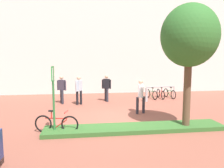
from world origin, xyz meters
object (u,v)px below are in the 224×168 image
person_shirt_white (79,88)px  person_suited_dark (62,88)px  parking_sign_post (53,90)px  bollard_steel (146,95)px  bike_at_sign (57,124)px  person_suited_navy (106,86)px  person_shirt_blue (141,94)px  bike_rack_cluster (161,93)px  tree_sidewalk (189,37)px

person_shirt_white → person_suited_dark: bearing=157.7°
parking_sign_post → bollard_steel: (5.10, 5.32, -1.18)m
bike_at_sign → person_shirt_white: 4.98m
person_suited_navy → person_shirt_blue: size_ratio=1.00×
person_suited_navy → person_suited_dark: same height
parking_sign_post → bike_at_sign: (0.06, 0.12, -1.28)m
person_shirt_blue → bike_rack_cluster: bearing=57.4°
parking_sign_post → person_suited_navy: parking_sign_post is taller
person_suited_navy → person_shirt_white: size_ratio=1.00×
bike_at_sign → person_suited_navy: (2.50, 5.63, 0.63)m
bike_rack_cluster → person_suited_dark: size_ratio=1.22×
bollard_steel → person_shirt_blue: 3.12m
tree_sidewalk → person_shirt_white: tree_sidewalk is taller
bike_rack_cluster → person_suited_navy: size_ratio=1.22×
person_shirt_blue → bike_at_sign: bearing=-148.6°
bike_at_sign → person_suited_navy: person_suited_navy is taller
bike_rack_cluster → person_suited_dark: (-6.67, -0.96, 0.63)m
tree_sidewalk → parking_sign_post: (-5.08, 0.11, -1.96)m
bollard_steel → person_suited_dark: person_suited_dark is taller
bike_rack_cluster → person_shirt_blue: 4.70m
bike_at_sign → person_suited_dark: size_ratio=0.96×
tree_sidewalk → person_suited_dark: (-5.31, 5.55, -2.61)m
person_suited_navy → bollard_steel: bearing=-9.7°
person_shirt_white → parking_sign_post: bearing=-99.3°
parking_sign_post → bollard_steel: 7.46m
tree_sidewalk → bike_rack_cluster: size_ratio=2.29×
parking_sign_post → bike_rack_cluster: bearing=44.8°
parking_sign_post → person_shirt_white: (0.82, 5.01, -0.65)m
tree_sidewalk → bike_at_sign: size_ratio=2.91×
bollard_steel → person_shirt_white: bearing=-175.8°
parking_sign_post → bike_at_sign: bearing=63.3°
person_suited_navy → person_shirt_blue: 3.55m
bike_at_sign → bollard_steel: bollard_steel is taller
tree_sidewalk → parking_sign_post: size_ratio=1.93×
parking_sign_post → bike_at_sign: parking_sign_post is taller
person_shirt_white → tree_sidewalk: bearing=-50.2°
person_shirt_white → bollard_steel: bearing=4.2°
bollard_steel → person_shirt_white: 4.32m
bollard_steel → parking_sign_post: bearing=-133.8°
person_suited_dark → bollard_steel: bearing=-1.3°
person_suited_dark → person_shirt_blue: bearing=-35.4°
bike_rack_cluster → person_shirt_white: bearing=-166.1°
person_suited_navy → person_shirt_white: same height
bollard_steel → person_shirt_blue: bearing=-112.3°
bike_at_sign → person_shirt_blue: (3.87, 2.36, 0.63)m
bike_at_sign → bollard_steel: (5.04, 5.20, 0.10)m
bollard_steel → bike_rack_cluster: bearing=38.8°
bollard_steel → person_suited_dark: (-5.33, 0.12, 0.53)m
tree_sidewalk → person_suited_navy: bearing=113.3°
person_suited_navy → person_suited_dark: bearing=-173.5°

